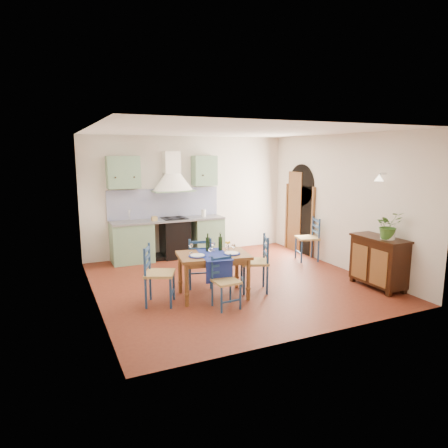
% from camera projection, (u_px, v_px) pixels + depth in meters
% --- Properties ---
extents(floor, '(5.00, 5.00, 0.00)m').
position_uv_depth(floor, '(233.00, 282.00, 7.60)').
color(floor, '#4F1C10').
rests_on(floor, ground).
extents(back_wall, '(5.00, 0.96, 2.80)m').
position_uv_depth(back_wall, '(172.00, 212.00, 9.27)').
color(back_wall, beige).
rests_on(back_wall, ground).
extents(right_wall, '(0.26, 5.00, 2.80)m').
position_uv_depth(right_wall, '(332.00, 203.00, 8.62)').
color(right_wall, beige).
rests_on(right_wall, ground).
extents(left_wall, '(0.04, 5.00, 2.80)m').
position_uv_depth(left_wall, '(92.00, 218.00, 6.33)').
color(left_wall, beige).
rests_on(left_wall, ground).
extents(ceiling, '(5.00, 5.00, 0.01)m').
position_uv_depth(ceiling, '(234.00, 131.00, 7.10)').
color(ceiling, silver).
rests_on(ceiling, back_wall).
extents(dining_table, '(1.28, 0.99, 1.06)m').
position_uv_depth(dining_table, '(214.00, 259.00, 6.72)').
color(dining_table, brown).
rests_on(dining_table, ground).
extents(chair_near, '(0.40, 0.40, 0.82)m').
position_uv_depth(chair_near, '(225.00, 281.00, 6.28)').
color(chair_near, navy).
rests_on(chair_near, ground).
extents(chair_far, '(0.53, 0.53, 0.93)m').
position_uv_depth(chair_far, '(199.00, 261.00, 7.23)').
color(chair_far, navy).
rests_on(chair_far, ground).
extents(chair_left, '(0.60, 0.60, 0.97)m').
position_uv_depth(chair_left, '(158.00, 274.00, 6.40)').
color(chair_left, navy).
rests_on(chair_left, ground).
extents(chair_right, '(0.61, 0.61, 1.00)m').
position_uv_depth(chair_right, '(256.00, 262.00, 7.02)').
color(chair_right, navy).
rests_on(chair_right, ground).
extents(chair_spare, '(0.56, 0.56, 0.98)m').
position_uv_depth(chair_spare, '(309.00, 238.00, 9.03)').
color(chair_spare, navy).
rests_on(chair_spare, ground).
extents(sideboard, '(0.50, 1.05, 0.94)m').
position_uv_depth(sideboard, '(379.00, 260.00, 7.20)').
color(sideboard, black).
rests_on(sideboard, ground).
extents(potted_plant, '(0.50, 0.46, 0.48)m').
position_uv_depth(potted_plant, '(388.00, 225.00, 6.93)').
color(potted_plant, '#325E20').
rests_on(potted_plant, sideboard).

